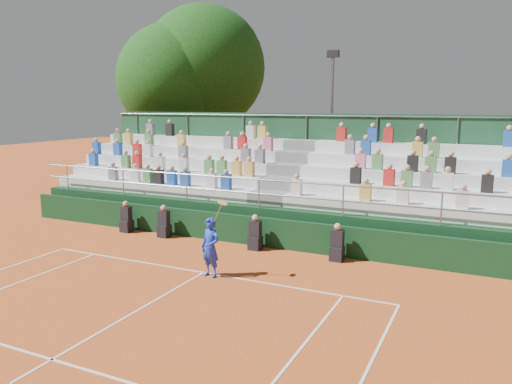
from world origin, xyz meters
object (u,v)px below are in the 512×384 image
at_px(tree_west, 173,80).
at_px(floodlight_mast, 332,112).
at_px(tennis_player, 211,247).
at_px(tree_east, 204,68).

distance_m(tree_west, floodlight_mast, 9.44).
xyz_separation_m(tennis_player, tree_east, (-8.81, 14.27, 6.03)).
xyz_separation_m(tree_west, floodlight_mast, (9.25, 0.71, -1.73)).
distance_m(tennis_player, floodlight_mast, 14.06).
relative_size(tennis_player, floodlight_mast, 0.30).
bearing_deg(floodlight_mast, tree_west, -175.61).
height_order(tennis_player, tree_east, tree_east).
bearing_deg(tree_west, tennis_player, -52.14).
bearing_deg(tree_east, tennis_player, -58.31).
bearing_deg(tennis_player, tree_west, 127.86).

